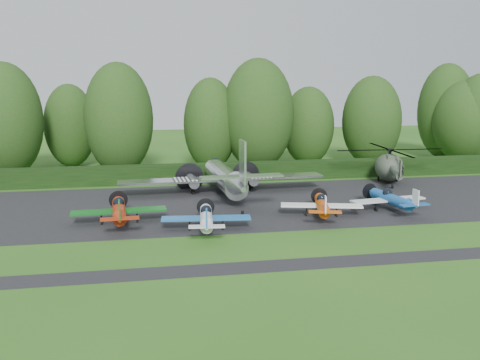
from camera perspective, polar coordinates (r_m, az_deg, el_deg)
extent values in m
plane|color=#285919|center=(38.73, 3.75, -5.99)|extent=(160.00, 160.00, 0.00)
cube|color=black|center=(48.15, 0.90, -2.57)|extent=(70.00, 18.00, 0.01)
cube|color=black|center=(33.24, 6.27, -8.95)|extent=(70.00, 2.00, 0.00)
cube|color=black|center=(58.74, -1.16, -0.09)|extent=(90.00, 1.60, 2.00)
cylinder|color=silver|center=(51.31, -1.66, 0.25)|extent=(2.10, 10.98, 2.10)
cone|color=silver|center=(57.30, -2.57, 1.38)|extent=(2.10, 1.37, 2.10)
cone|color=silver|center=(44.84, -0.41, -0.72)|extent=(2.10, 2.74, 2.10)
sphere|color=black|center=(56.37, -2.46, 1.70)|extent=(1.37, 1.37, 1.37)
cube|color=silver|center=(52.25, -1.81, 0.14)|extent=(20.12, 2.20, 0.20)
cube|color=white|center=(51.83, -5.81, 0.13)|extent=(2.38, 2.29, 0.05)
cube|color=white|center=(52.87, 2.12, 0.39)|extent=(2.38, 2.29, 0.05)
cylinder|color=silver|center=(52.49, -5.05, -0.10)|extent=(1.01, 2.93, 1.01)
cylinder|color=silver|center=(53.32, 1.22, 0.12)|extent=(1.01, 2.93, 1.01)
cylinder|color=black|center=(54.51, -5.25, 0.31)|extent=(2.93, 0.03, 2.93)
cylinder|color=black|center=(55.30, 0.80, 0.51)|extent=(2.93, 0.03, 2.93)
cube|color=silver|center=(43.94, -0.25, 0.38)|extent=(6.86, 1.28, 0.13)
cube|color=silver|center=(43.45, -0.19, 1.97)|extent=(0.16, 2.01, 3.48)
cylinder|color=black|center=(52.34, -5.00, -1.25)|extent=(0.23, 0.82, 0.82)
cylinder|color=black|center=(53.17, 1.29, -1.02)|extent=(0.23, 0.82, 0.82)
cylinder|color=black|center=(44.25, -0.16, -3.58)|extent=(0.16, 0.40, 0.40)
cylinder|color=#9F250E|center=(42.25, -12.77, -3.19)|extent=(1.00, 5.73, 1.00)
sphere|color=black|center=(42.75, -12.77, -2.38)|extent=(0.87, 0.87, 0.87)
cube|color=#0D5C19|center=(42.79, -12.74, -3.22)|extent=(7.29, 1.35, 0.15)
cube|color=#9F250E|center=(38.86, -13.00, -4.05)|extent=(2.71, 0.73, 0.10)
cube|color=#0D5C19|center=(38.59, -13.05, -3.11)|extent=(0.10, 0.83, 1.35)
cylinder|color=black|center=(45.84, -12.58, -2.07)|extent=(1.56, 0.02, 1.56)
cylinder|color=black|center=(42.88, -14.51, -4.38)|extent=(0.15, 0.46, 0.46)
cylinder|color=black|center=(42.74, -10.89, -4.28)|extent=(0.15, 0.46, 0.46)
cylinder|color=black|center=(45.11, -12.58, -3.56)|extent=(0.12, 0.42, 0.42)
cylinder|color=silver|center=(39.56, -3.63, -4.05)|extent=(0.91, 5.22, 0.91)
sphere|color=black|center=(40.00, -3.73, -3.25)|extent=(0.80, 0.80, 0.80)
cube|color=#1D61AF|center=(40.05, -3.70, -4.08)|extent=(6.64, 1.23, 0.13)
cube|color=silver|center=(36.50, -3.06, -4.96)|extent=(2.47, 0.66, 0.09)
cube|color=#1D61AF|center=(36.24, -3.05, -4.06)|extent=(0.09, 0.76, 1.23)
cylinder|color=black|center=(42.80, -4.15, -2.90)|extent=(1.42, 0.02, 1.42)
cylinder|color=black|center=(39.95, -5.42, -5.23)|extent=(0.13, 0.42, 0.42)
cylinder|color=black|center=(40.22, -1.91, -5.08)|extent=(0.13, 0.42, 0.42)
cylinder|color=black|center=(42.16, -4.00, -4.36)|extent=(0.11, 0.38, 0.38)
cylinder|color=#CC4B0C|center=(43.84, 8.73, -2.67)|extent=(0.91, 5.20, 0.91)
sphere|color=black|center=(44.27, 8.51, -1.96)|extent=(0.79, 0.79, 0.79)
cube|color=white|center=(44.31, 8.53, -2.70)|extent=(6.62, 1.23, 0.13)
cube|color=#CC4B0C|center=(40.93, 10.15, -3.35)|extent=(2.46, 0.66, 0.09)
cube|color=white|center=(40.70, 10.22, -2.55)|extent=(0.09, 0.76, 1.23)
cylinder|color=black|center=(46.94, 7.41, -1.72)|extent=(1.42, 0.02, 1.42)
cylinder|color=black|center=(43.94, 7.06, -3.76)|extent=(0.13, 0.42, 0.42)
cylinder|color=black|center=(44.72, 10.08, -3.59)|extent=(0.13, 0.42, 0.42)
cylinder|color=black|center=(46.32, 7.72, -3.03)|extent=(0.11, 0.38, 0.38)
cylinder|color=#184F91|center=(47.09, 15.83, -1.99)|extent=(0.92, 5.30, 0.92)
sphere|color=black|center=(47.51, 15.55, -1.32)|extent=(0.81, 0.81, 0.81)
cube|color=silver|center=(47.55, 15.57, -2.03)|extent=(6.74, 1.25, 0.13)
cube|color=#184F91|center=(44.29, 17.63, -2.58)|extent=(2.50, 0.67, 0.10)
cube|color=silver|center=(44.07, 17.73, -1.82)|extent=(0.10, 0.77, 1.25)
cylinder|color=black|center=(50.11, 14.13, -1.13)|extent=(1.44, 0.02, 1.44)
cylinder|color=black|center=(47.02, 14.24, -3.04)|extent=(0.13, 0.42, 0.42)
cylinder|color=black|center=(48.10, 16.97, -2.87)|extent=(0.13, 0.42, 0.42)
cylinder|color=black|center=(49.50, 14.51, -2.37)|extent=(0.12, 0.39, 0.39)
ellipsoid|color=#313B2D|center=(59.47, 15.62, 1.33)|extent=(3.00, 5.50, 2.88)
cylinder|color=#313B2D|center=(55.62, 17.56, 0.88)|extent=(0.67, 5.77, 0.67)
cube|color=#313B2D|center=(52.90, 19.10, 1.24)|extent=(0.12, 0.87, 1.54)
cylinder|color=black|center=(59.26, 15.70, 2.71)|extent=(0.29, 0.29, 0.77)
cylinder|color=black|center=(59.20, 15.72, 3.12)|extent=(0.67, 0.67, 0.24)
cylinder|color=black|center=(59.20, 15.72, 3.12)|extent=(11.54, 11.54, 0.06)
cube|color=#313B2D|center=(58.62, 16.00, 2.27)|extent=(0.87, 1.92, 0.67)
ellipsoid|color=black|center=(60.83, 15.00, 1.67)|extent=(1.83, 1.83, 1.65)
cylinder|color=black|center=(60.00, 14.41, 0.08)|extent=(0.17, 0.54, 0.54)
cylinder|color=black|center=(60.82, 16.06, 0.14)|extent=(0.17, 0.54, 0.54)
cylinder|color=black|center=(57.03, 16.88, -0.66)|extent=(0.15, 0.46, 0.46)
cylinder|color=#3F3326|center=(68.03, 22.62, 1.06)|extent=(0.11, 0.11, 1.11)
cube|color=beige|center=(68.68, 23.63, 1.62)|extent=(2.95, 0.07, 0.92)
cylinder|color=black|center=(65.31, 1.90, 2.99)|extent=(0.70, 0.70, 4.41)
ellipsoid|color=#183410|center=(64.83, 1.93, 6.97)|extent=(8.61, 8.61, 13.49)
cylinder|color=black|center=(65.42, -3.13, 2.67)|extent=(0.70, 0.70, 3.67)
ellipsoid|color=#183410|center=(64.98, -3.16, 5.95)|extent=(6.51, 6.51, 11.20)
cylinder|color=black|center=(69.97, 7.22, 2.98)|extent=(0.70, 0.70, 3.29)
ellipsoid|color=#183410|center=(69.58, 7.29, 5.74)|extent=(6.64, 6.64, 10.05)
cylinder|color=black|center=(80.18, 20.87, 3.73)|extent=(0.70, 0.70, 4.29)
ellipsoid|color=#183410|center=(79.80, 21.09, 6.87)|extent=(7.55, 7.55, 13.11)
cylinder|color=black|center=(66.12, -23.41, 2.11)|extent=(0.70, 0.70, 4.24)
ellipsoid|color=#183410|center=(65.65, -23.70, 5.86)|extent=(8.05, 8.05, 12.94)
cylinder|color=black|center=(71.18, 13.71, 3.07)|extent=(0.70, 0.70, 3.73)
ellipsoid|color=#183410|center=(70.77, 13.86, 6.15)|extent=(7.50, 7.50, 11.41)
cylinder|color=black|center=(70.99, -17.51, 2.72)|extent=(0.70, 0.70, 3.41)
ellipsoid|color=#183410|center=(70.60, -17.67, 5.54)|extent=(6.37, 6.37, 10.43)
cylinder|color=black|center=(63.87, -12.64, 2.47)|extent=(0.70, 0.70, 4.24)
ellipsoid|color=#183410|center=(63.39, -12.81, 6.37)|extent=(7.87, 7.87, 12.95)
cylinder|color=black|center=(77.73, 22.71, 3.11)|extent=(0.70, 0.70, 3.55)
ellipsoid|color=#183410|center=(77.36, 22.91, 5.79)|extent=(8.52, 8.52, 10.85)
cylinder|color=black|center=(77.49, 23.92, 3.11)|extent=(0.70, 0.70, 3.84)
ellipsoid|color=#183410|center=(77.11, 24.15, 6.01)|extent=(7.29, 7.29, 11.74)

